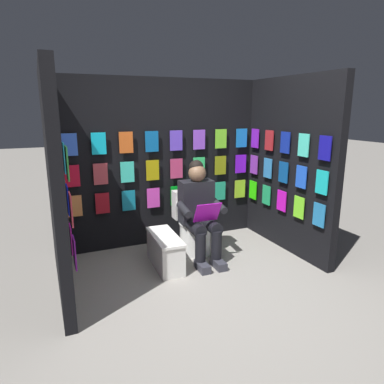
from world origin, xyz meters
TOP-DOWN VIEW (x-y plane):
  - ground_plane at (0.00, 0.00)m, footprint 30.00×30.00m
  - display_wall_back at (0.00, -1.70)m, footprint 2.75×0.14m
  - display_wall_left at (-1.37, -0.83)m, footprint 0.14×1.65m
  - display_wall_right at (1.37, -0.83)m, footprint 0.14×1.65m
  - toilet at (-0.21, -1.17)m, footprint 0.41×0.56m
  - person_reading at (-0.20, -0.94)m, footprint 0.54×0.69m
  - comic_longbox_near at (0.26, -0.90)m, footprint 0.31×0.74m

SIDE VIEW (x-z plane):
  - ground_plane at x=0.00m, z-range 0.00..0.00m
  - comic_longbox_near at x=0.26m, z-range 0.00..0.38m
  - toilet at x=-0.21m, z-range -0.06..0.71m
  - person_reading at x=-0.20m, z-range 0.00..1.20m
  - display_wall_left at x=-1.37m, z-range 0.00..2.16m
  - display_wall_right at x=1.37m, z-range 0.00..2.16m
  - display_wall_back at x=0.00m, z-range 0.00..2.16m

